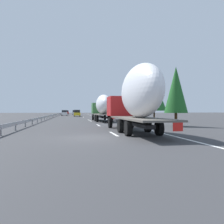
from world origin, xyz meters
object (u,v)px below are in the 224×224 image
object	(u,v)px
truck_lead	(102,106)
truck_trailing	(136,97)
car_red_compact	(67,112)
road_sign	(102,109)
car_yellow_coupe	(77,113)
car_white_van	(64,113)
car_silver_hatch	(75,112)

from	to	relation	value
truck_lead	truck_trailing	world-z (taller)	truck_trailing
car_red_compact	truck_trailing	bearing A→B (deg)	-175.42
car_red_compact	road_sign	size ratio (longest dim) A/B	1.54
truck_trailing	car_yellow_coupe	distance (m)	50.48
road_sign	car_yellow_coupe	bearing A→B (deg)	41.72
truck_trailing	road_sign	distance (m)	43.19
truck_trailing	car_white_van	size ratio (longest dim) A/B	2.83
road_sign	car_red_compact	bearing A→B (deg)	12.31
truck_lead	car_red_compact	distance (m)	71.44
car_yellow_coupe	car_silver_hatch	bearing A→B (deg)	0.94
truck_trailing	road_sign	size ratio (longest dim) A/B	4.47
car_yellow_coupe	road_sign	world-z (taller)	road_sign
car_red_compact	truck_lead	bearing A→B (deg)	-174.17
car_red_compact	car_silver_hatch	distance (m)	14.58
truck_lead	car_white_van	world-z (taller)	truck_lead
truck_trailing	car_silver_hatch	world-z (taller)	truck_trailing
car_red_compact	car_silver_hatch	size ratio (longest dim) A/B	1.09
truck_lead	car_white_van	size ratio (longest dim) A/B	2.75
truck_lead	car_silver_hatch	bearing A→B (deg)	3.83
car_yellow_coupe	car_white_van	bearing A→B (deg)	18.24
car_silver_hatch	truck_lead	bearing A→B (deg)	-176.17
car_silver_hatch	car_white_van	bearing A→B (deg)	164.94
truck_lead	car_silver_hatch	size ratio (longest dim) A/B	3.08
truck_lead	road_sign	world-z (taller)	truck_lead
car_white_van	car_yellow_coupe	size ratio (longest dim) A/B	1.02
road_sign	car_white_van	bearing A→B (deg)	28.24
car_white_van	car_silver_hatch	world-z (taller)	car_silver_hatch
car_silver_hatch	car_yellow_coupe	world-z (taller)	car_yellow_coupe
truck_trailing	car_white_van	xyz separation A→B (m)	(62.74, 7.47, -1.82)
truck_lead	car_yellow_coupe	world-z (taller)	truck_lead
truck_trailing	car_yellow_coupe	size ratio (longest dim) A/B	2.89
car_yellow_coupe	road_sign	bearing A→B (deg)	-138.28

